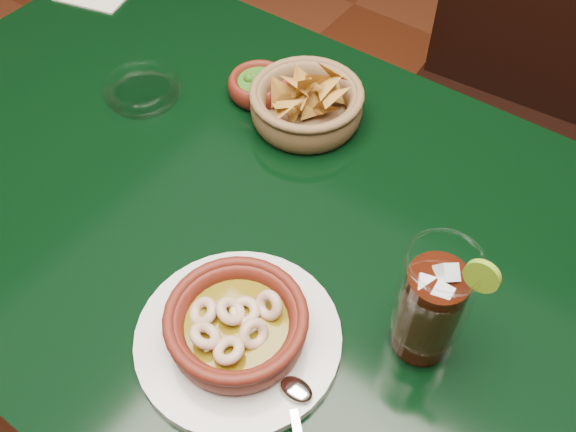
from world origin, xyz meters
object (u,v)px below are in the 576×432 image
Objects in this scene: chip_basket at (307,104)px; cola_drink at (431,306)px; shrimp_plate at (237,329)px; dining_table at (223,232)px; dining_chair at (485,112)px.

chip_basket is 1.07× the size of cola_drink.
cola_drink is at bearing 35.15° from shrimp_plate.
chip_basket is (0.02, 0.20, 0.13)m from dining_table.
chip_basket is at bearing -106.01° from dining_chair.
dining_chair reaches higher than dining_table.
shrimp_plate is at bearing -144.85° from cola_drink.
shrimp_plate is 0.22m from cola_drink.
cola_drink is at bearing -36.32° from chip_basket.
cola_drink is (0.18, 0.12, 0.05)m from shrimp_plate.
shrimp_plate is 1.48× the size of chip_basket.
dining_table is 0.28m from shrimp_plate.
dining_table is 5.74× the size of chip_basket.
chip_basket reaches higher than shrimp_plate.
chip_basket is 0.42m from cola_drink.
dining_chair is 4.14× the size of chip_basket.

